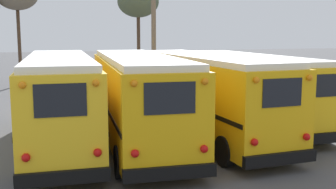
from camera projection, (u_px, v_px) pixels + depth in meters
The scene contains 7 objects.
ground_plane at pixel (167, 134), 17.44m from camera, with size 160.00×160.00×0.00m, color #4C4C4F.
school_bus_0 at pixel (60, 97), 15.54m from camera, with size 2.79×10.70×3.35m.
school_bus_1 at pixel (137, 96), 16.01m from camera, with size 3.16×10.82×3.34m.
school_bus_2 at pixel (204, 92), 17.07m from camera, with size 3.03×10.82×3.30m.
school_bus_3 at pixel (248, 86), 19.44m from camera, with size 2.80×10.68×3.17m.
utility_pole at pixel (154, 24), 29.86m from camera, with size 1.80×0.34×9.35m.
bare_tree_1 at pixel (138, 2), 33.89m from camera, with size 3.34×3.34×7.90m.
Camera 1 is at (-4.88, -16.29, 4.19)m, focal length 45.00 mm.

